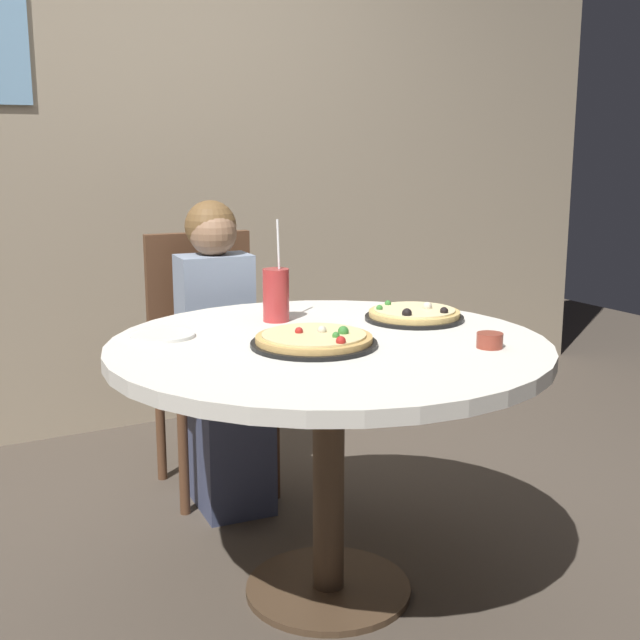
{
  "coord_description": "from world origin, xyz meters",
  "views": [
    {
      "loc": [
        -1.1,
        -1.94,
        1.29
      ],
      "look_at": [
        0.0,
        0.05,
        0.8
      ],
      "focal_mm": 47.2,
      "sensor_mm": 36.0,
      "label": 1
    }
  ],
  "objects": [
    {
      "name": "soda_cup",
      "position": [
        -0.01,
        0.31,
        0.83
      ],
      "size": [
        0.08,
        0.08,
        0.31
      ],
      "color": "#B73333",
      "rests_on": "dining_table"
    },
    {
      "name": "diner_child",
      "position": [
        -0.01,
        0.76,
        0.48
      ],
      "size": [
        0.28,
        0.42,
        1.08
      ],
      "color": "#3F4766",
      "rests_on": "ground_plane"
    },
    {
      "name": "plate_small",
      "position": [
        -0.38,
        0.27,
        0.76
      ],
      "size": [
        0.18,
        0.18,
        0.01
      ],
      "primitive_type": "cylinder",
      "color": "white",
      "rests_on": "dining_table"
    },
    {
      "name": "pizza_cheese",
      "position": [
        -0.06,
        -0.03,
        0.77
      ],
      "size": [
        0.34,
        0.34,
        0.05
      ],
      "color": "black",
      "rests_on": "dining_table"
    },
    {
      "name": "pizza_veggie",
      "position": [
        0.37,
        0.12,
        0.77
      ],
      "size": [
        0.3,
        0.3,
        0.05
      ],
      "color": "black",
      "rests_on": "dining_table"
    },
    {
      "name": "dining_table",
      "position": [
        0.0,
        0.0,
        0.65
      ],
      "size": [
        1.21,
        1.21,
        0.75
      ],
      "color": "silver",
      "rests_on": "ground_plane"
    },
    {
      "name": "sauce_bowl",
      "position": [
        0.34,
        -0.27,
        0.77
      ],
      "size": [
        0.07,
        0.07,
        0.04
      ],
      "primitive_type": "cylinder",
      "color": "brown",
      "rests_on": "dining_table"
    },
    {
      "name": "ground_plane",
      "position": [
        0.0,
        0.0,
        0.0
      ],
      "size": [
        8.0,
        8.0,
        0.0
      ],
      "primitive_type": "plane",
      "color": "#4C4238"
    },
    {
      "name": "wall_with_window",
      "position": [
        -0.0,
        1.77,
        1.45
      ],
      "size": [
        5.2,
        0.14,
        2.9
      ],
      "color": "tan",
      "rests_on": "ground_plane"
    },
    {
      "name": "chair_wooden",
      "position": [
        0.01,
        0.94,
        0.53
      ],
      "size": [
        0.43,
        0.43,
        0.95
      ],
      "color": "brown",
      "rests_on": "ground_plane"
    }
  ]
}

